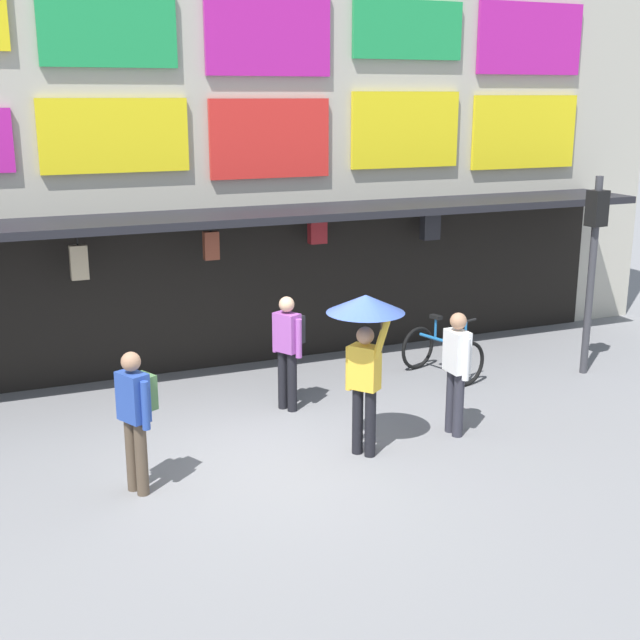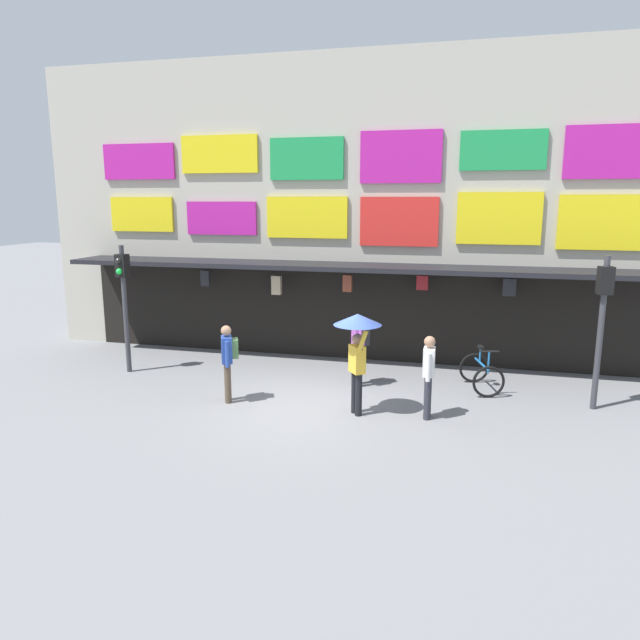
{
  "view_description": "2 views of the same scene",
  "coord_description": "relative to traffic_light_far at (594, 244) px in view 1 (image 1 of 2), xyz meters",
  "views": [
    {
      "loc": [
        -3.35,
        -9.03,
        4.4
      ],
      "look_at": [
        1.05,
        1.46,
        1.35
      ],
      "focal_mm": 47.05,
      "sensor_mm": 36.0,
      "label": 1
    },
    {
      "loc": [
        3.03,
        -11.32,
        4.28
      ],
      "look_at": [
        -0.11,
        0.98,
        1.67
      ],
      "focal_mm": 32.85,
      "sensor_mm": 36.0,
      "label": 2
    }
  ],
  "objects": [
    {
      "name": "traffic_light_far",
      "position": [
        0.0,
        0.0,
        0.0
      ],
      "size": [
        0.31,
        0.34,
        3.2
      ],
      "color": "#38383D",
      "rests_on": "ground"
    },
    {
      "name": "pedestrian_in_blue",
      "position": [
        -5.04,
        0.32,
        -1.16
      ],
      "size": [
        0.46,
        0.48,
        1.68
      ],
      "color": "black",
      "rests_on": "ground"
    },
    {
      "name": "ground_plane",
      "position": [
        -5.69,
        -1.35,
        -2.14
      ],
      "size": [
        80.0,
        80.0,
        0.0
      ],
      "primitive_type": "plane",
      "color": "slate"
    },
    {
      "name": "pedestrian_in_black",
      "position": [
        -3.32,
        -1.4,
        -1.19
      ],
      "size": [
        0.22,
        0.53,
        1.68
      ],
      "color": "#2D2D38",
      "rests_on": "ground"
    },
    {
      "name": "shopfront",
      "position": [
        -5.69,
        3.22,
        1.82
      ],
      "size": [
        18.0,
        2.6,
        8.0
      ],
      "color": "#B2AD9E",
      "rests_on": "ground"
    },
    {
      "name": "pedestrian_in_green",
      "position": [
        -7.54,
        -1.47,
        -1.16
      ],
      "size": [
        0.45,
        0.49,
        1.68
      ],
      "color": "brown",
      "rests_on": "ground"
    },
    {
      "name": "pedestrian_with_umbrella",
      "position": [
        -4.73,
        -1.54,
        -0.5
      ],
      "size": [
        0.96,
        0.96,
        2.08
      ],
      "color": "black",
      "rests_on": "ground"
    },
    {
      "name": "bicycle_parked",
      "position": [
        -2.26,
        0.69,
        -1.75
      ],
      "size": [
        1.01,
        1.31,
        1.05
      ],
      "color": "black",
      "rests_on": "ground"
    }
  ]
}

